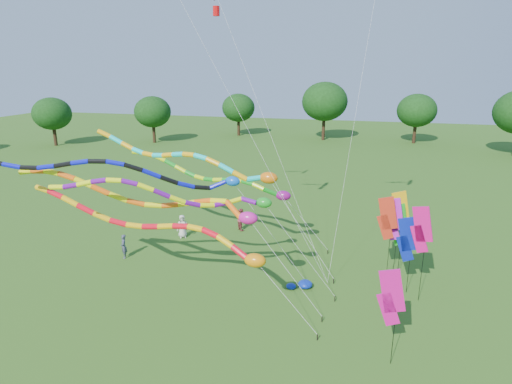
% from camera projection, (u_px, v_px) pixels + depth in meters
% --- Properties ---
extents(ground, '(160.00, 160.00, 0.00)m').
position_uv_depth(ground, '(267.00, 322.00, 20.30)').
color(ground, '#255B18').
rests_on(ground, ground).
extents(tree_ring, '(120.38, 121.21, 9.47)m').
position_uv_depth(tree_ring, '(278.00, 192.00, 22.05)').
color(tree_ring, '#382314').
rests_on(tree_ring, ground).
extents(tube_kite_red, '(14.73, 1.73, 6.28)m').
position_uv_depth(tube_kite_red, '(170.00, 231.00, 20.47)').
color(tube_kite_red, black).
rests_on(tube_kite_red, ground).
extents(tube_kite_orange, '(14.54, 1.82, 7.57)m').
position_uv_depth(tube_kite_orange, '(162.00, 200.00, 19.98)').
color(tube_kite_orange, black).
rests_on(tube_kite_orange, ground).
extents(tube_kite_purple, '(12.30, 4.63, 7.57)m').
position_uv_depth(tube_kite_purple, '(187.00, 196.00, 19.42)').
color(tube_kite_purple, black).
rests_on(tube_kite_purple, ground).
extents(tube_kite_blue, '(13.84, 5.92, 8.24)m').
position_uv_depth(tube_kite_blue, '(142.00, 174.00, 20.24)').
color(tube_kite_blue, black).
rests_on(tube_kite_blue, ground).
extents(tube_kite_cyan, '(14.69, 1.85, 8.37)m').
position_uv_depth(tube_kite_cyan, '(202.00, 162.00, 24.34)').
color(tube_kite_cyan, black).
rests_on(tube_kite_cyan, ground).
extents(tube_kite_green, '(14.11, 2.04, 6.42)m').
position_uv_depth(tube_kite_green, '(226.00, 180.00, 28.82)').
color(tube_kite_green, black).
rests_on(tube_kite_green, ground).
extents(banner_pole_orange, '(1.15, 0.35, 4.95)m').
position_uv_depth(banner_pole_orange, '(400.00, 212.00, 24.31)').
color(banner_pole_orange, black).
rests_on(banner_pole_orange, ground).
extents(banner_pole_green, '(1.09, 0.56, 4.36)m').
position_uv_depth(banner_pole_green, '(399.00, 225.00, 23.96)').
color(banner_pole_green, black).
rests_on(banner_pole_green, ground).
extents(banner_pole_magenta_a, '(1.16, 0.15, 4.25)m').
position_uv_depth(banner_pole_magenta_a, '(391.00, 298.00, 16.64)').
color(banner_pole_magenta_a, black).
rests_on(banner_pole_magenta_a, ground).
extents(banner_pole_magenta_b, '(1.12, 0.48, 5.13)m').
position_uv_depth(banner_pole_magenta_b, '(421.00, 230.00, 21.16)').
color(banner_pole_magenta_b, black).
rests_on(banner_pole_magenta_b, ground).
extents(banner_pole_blue_b, '(1.16, 0.12, 4.30)m').
position_uv_depth(banner_pole_blue_b, '(407.00, 239.00, 22.10)').
color(banner_pole_blue_b, black).
rests_on(banner_pole_blue_b, ground).
extents(banner_pole_violet, '(1.14, 0.40, 4.83)m').
position_uv_depth(banner_pole_violet, '(394.00, 219.00, 23.45)').
color(banner_pole_violet, black).
rests_on(banner_pole_violet, ground).
extents(banner_pole_red, '(1.16, 0.13, 5.02)m').
position_uv_depth(banner_pole_red, '(387.00, 219.00, 23.06)').
color(banner_pole_red, black).
rests_on(banner_pole_red, ground).
extents(blue_nylon_heap, '(0.88, 1.08, 0.39)m').
position_uv_depth(blue_nylon_heap, '(301.00, 285.00, 23.32)').
color(blue_nylon_heap, '#0C279D').
rests_on(blue_nylon_heap, ground).
extents(person_a, '(0.97, 0.87, 1.66)m').
position_uv_depth(person_a, '(182.00, 226.00, 30.04)').
color(person_a, beige).
rests_on(person_a, ground).
extents(person_b, '(0.62, 0.67, 1.55)m').
position_uv_depth(person_b, '(124.00, 246.00, 26.83)').
color(person_b, '#3E4157').
rests_on(person_b, ground).
extents(person_c, '(1.00, 1.01, 1.65)m').
position_uv_depth(person_c, '(241.00, 219.00, 31.44)').
color(person_c, '#90343A').
rests_on(person_c, ground).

